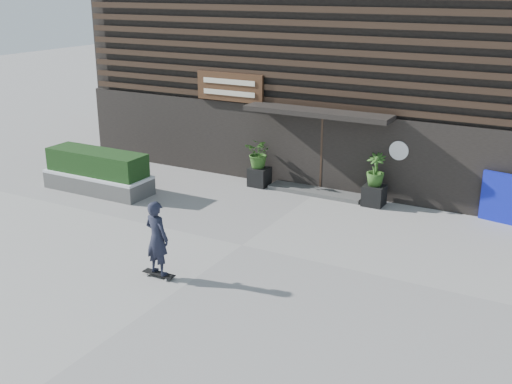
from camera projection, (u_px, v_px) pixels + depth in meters
The scene contains 12 objects.
ground at pixel (242, 245), 15.46m from camera, with size 80.00×80.00×0.00m, color #9D9A95.
entrance_step at pixel (317, 191), 19.26m from camera, with size 3.00×0.80×0.12m, color #494846.
planter_pot_left at pixel (259, 177), 19.89m from camera, with size 0.60×0.60×0.60m, color black.
bamboo_left at pixel (259, 153), 19.64m from camera, with size 0.86×0.75×0.96m, color #2D591E.
planter_pot_right at pixel (374, 195), 18.15m from camera, with size 0.60×0.60×0.60m, color black.
bamboo_right at pixel (376, 170), 17.90m from camera, with size 0.54×0.54×0.96m, color #2D591E.
raised_bed at pixel (99, 183), 19.43m from camera, with size 3.50×1.20×0.50m, color #4C4B49.
snow_layer at pixel (98, 174), 19.34m from camera, with size 3.50×1.20×0.08m, color white.
hedge at pixel (97, 162), 19.22m from camera, with size 3.30×1.00×0.70m, color black.
blue_tarp at pixel (509, 200), 16.63m from camera, with size 1.47×0.12×1.37m, color #0C14A6.
building at pixel (380, 46), 22.46m from camera, with size 18.00×11.00×8.00m.
skateboarder at pixel (157, 238), 13.50m from camera, with size 0.78×0.50×1.78m.
Camera 1 is at (7.17, -12.30, 6.19)m, focal length 43.81 mm.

